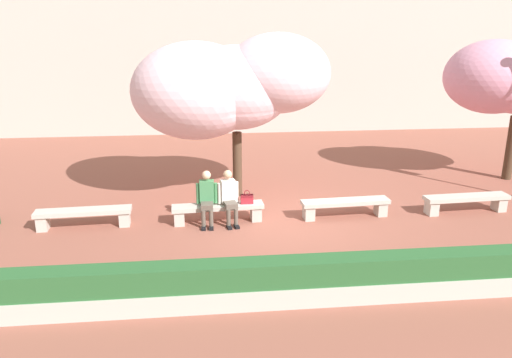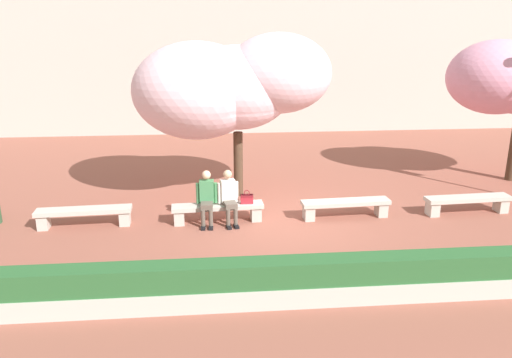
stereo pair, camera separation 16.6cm
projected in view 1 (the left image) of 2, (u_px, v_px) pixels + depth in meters
The scene contains 11 objects.
ground_plane at pixel (282, 219), 12.24m from camera, with size 100.00×100.00×0.00m, color #8E5142.
building_facade at pixel (241, 13), 22.53m from camera, with size 28.00×4.00×10.20m, color #B7B2A8.
stone_bench_west_end at pixel (84, 215), 11.67m from camera, with size 2.21×0.53×0.45m.
stone_bench_near_west at pixel (218, 210), 11.99m from camera, with size 2.21×0.53×0.45m.
stone_bench_center at pixel (345, 205), 12.30m from camera, with size 2.21×0.53×0.45m.
stone_bench_near_east at pixel (466, 201), 12.62m from camera, with size 2.21×0.53×0.45m.
person_seated_left at pixel (207, 196), 11.80m from camera, with size 0.51×0.69×1.29m.
person_seated_right at pixel (229, 195), 11.85m from camera, with size 0.50×0.73×1.29m.
handbag at pixel (247, 198), 11.99m from camera, with size 0.30×0.15×0.34m.
cherry_tree_main at pixel (227, 86), 13.03m from camera, with size 5.20×3.38×4.41m.
planter_hedge_foreground at pixel (317, 280), 8.51m from camera, with size 15.40×0.50×0.80m.
Camera 1 is at (-1.85, -11.27, 4.55)m, focal length 35.00 mm.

